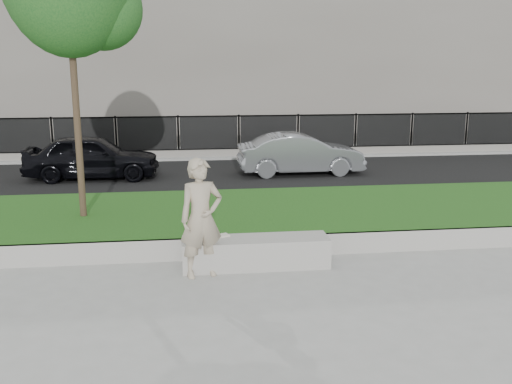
{
  "coord_description": "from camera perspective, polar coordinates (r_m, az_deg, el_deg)",
  "views": [
    {
      "loc": [
        -0.4,
        -8.71,
        3.45
      ],
      "look_at": [
        0.86,
        1.2,
        1.18
      ],
      "focal_mm": 40.0,
      "sensor_mm": 36.0,
      "label": 1
    }
  ],
  "objects": [
    {
      "name": "car_dark",
      "position": [
        17.79,
        -16.08,
        3.43
      ],
      "size": [
        3.96,
        1.65,
        1.34
      ],
      "primitive_type": "imported",
      "rotation": [
        0.0,
        0.0,
        1.55
      ],
      "color": "black",
      "rests_on": "street"
    },
    {
      "name": "ground",
      "position": [
        9.38,
        -4.35,
        -8.82
      ],
      "size": [
        90.0,
        90.0,
        0.0
      ],
      "primitive_type": "plane",
      "color": "gray",
      "rests_on": "ground"
    },
    {
      "name": "building_facade",
      "position": [
        28.76,
        -6.68,
        15.79
      ],
      "size": [
        34.0,
        10.0,
        10.0
      ],
      "primitive_type": "cube",
      "color": "#6A645D",
      "rests_on": "ground"
    },
    {
      "name": "far_pavement",
      "position": [
        21.98,
        -6.12,
        3.84
      ],
      "size": [
        34.0,
        3.0,
        0.12
      ],
      "primitive_type": "cube",
      "color": "gray",
      "rests_on": "ground"
    },
    {
      "name": "grass_bank",
      "position": [
        12.16,
        -5.1,
        -2.76
      ],
      "size": [
        34.0,
        4.0,
        0.4
      ],
      "primitive_type": "cube",
      "color": "#0E3A0F",
      "rests_on": "ground"
    },
    {
      "name": "book",
      "position": [
        9.91,
        -3.42,
        -4.37
      ],
      "size": [
        0.28,
        0.25,
        0.03
      ],
      "primitive_type": "cube",
      "rotation": [
        0.0,
        0.0,
        0.39
      ],
      "color": "beige",
      "rests_on": "stone_bench"
    },
    {
      "name": "stone_bench",
      "position": [
        9.88,
        -0.02,
        -6.05
      ],
      "size": [
        2.52,
        0.63,
        0.51
      ],
      "primitive_type": "cube",
      "color": "gray",
      "rests_on": "ground"
    },
    {
      "name": "street",
      "position": [
        17.55,
        -5.8,
        1.46
      ],
      "size": [
        34.0,
        7.0,
        0.04
      ],
      "primitive_type": "cube",
      "color": "black",
      "rests_on": "ground"
    },
    {
      "name": "iron_fence",
      "position": [
        20.92,
        -6.09,
        4.73
      ],
      "size": [
        32.0,
        0.3,
        1.5
      ],
      "color": "slate",
      "rests_on": "far_pavement"
    },
    {
      "name": "grass_kerb",
      "position": [
        10.29,
        -4.67,
        -5.66
      ],
      "size": [
        34.0,
        0.08,
        0.4
      ],
      "primitive_type": "cube",
      "color": "gray",
      "rests_on": "ground"
    },
    {
      "name": "man",
      "position": [
        9.3,
        -5.5,
        -2.63
      ],
      "size": [
        0.82,
        0.65,
        1.97
      ],
      "primitive_type": "imported",
      "rotation": [
        0.0,
        0.0,
        0.28
      ],
      "color": "tan",
      "rests_on": "ground"
    },
    {
      "name": "car_silver",
      "position": [
        17.87,
        4.47,
        3.83
      ],
      "size": [
        3.91,
        1.42,
        1.28
      ],
      "primitive_type": "imported",
      "rotation": [
        0.0,
        0.0,
        1.59
      ],
      "color": "gray",
      "rests_on": "street"
    }
  ]
}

